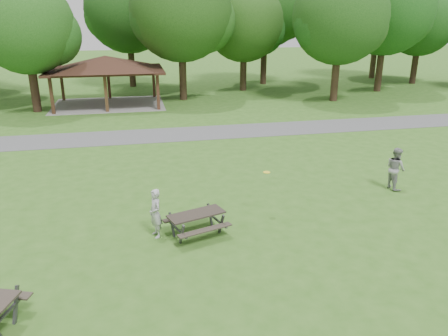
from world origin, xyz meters
TOP-DOWN VIEW (x-y plane):
  - ground at (0.00, 0.00)m, footprint 160.00×160.00m
  - asphalt_path at (0.00, 14.00)m, footprint 120.00×3.20m
  - pavilion at (-4.00, 24.00)m, footprint 8.60×7.01m
  - tree_row_d at (-8.92, 22.53)m, footprint 6.93×6.60m
  - tree_row_e at (2.10, 25.03)m, footprint 8.40×8.00m
  - tree_row_f at (8.09, 28.53)m, footprint 7.35×7.00m
  - tree_row_g at (14.09, 22.03)m, footprint 7.77×7.40m
  - tree_row_h at (20.10, 25.53)m, footprint 8.61×8.20m
  - tree_row_i at (26.08, 29.03)m, footprint 7.14×6.80m
  - tree_deep_b at (-1.90, 33.03)m, footprint 8.40×8.00m
  - tree_deep_c at (11.10, 32.03)m, footprint 8.82×8.40m
  - tree_deep_d at (24.10, 33.53)m, footprint 8.40×8.00m
  - picnic_table_middle at (-0.44, 1.45)m, footprint 2.16×1.93m
  - frisbee_in_flight at (2.18, 2.47)m, footprint 0.33×0.33m
  - frisbee_thrower at (-1.72, 1.63)m, footprint 0.55×0.68m
  - frisbee_catcher at (8.01, 3.72)m, footprint 0.73×0.89m

SIDE VIEW (x-z plane):
  - ground at x=0.00m, z-range 0.00..0.00m
  - asphalt_path at x=0.00m, z-range 0.00..0.02m
  - picnic_table_middle at x=-0.44m, z-range 0.19..0.97m
  - frisbee_thrower at x=-1.72m, z-range 0.00..1.60m
  - frisbee_catcher at x=8.01m, z-range 0.00..1.73m
  - frisbee_in_flight at x=2.18m, z-range 1.58..1.60m
  - pavilion at x=-4.00m, z-range 1.18..4.94m
  - tree_row_d at x=-8.92m, z-range 1.13..10.41m
  - tree_row_f at x=8.09m, z-range 1.06..10.62m
  - tree_row_i at x=26.08m, z-range 1.15..10.67m
  - tree_row_g at x=14.09m, z-range 1.20..11.46m
  - tree_row_e at x=2.10m, z-range 1.27..12.29m
  - tree_deep_b at x=-1.90m, z-range 1.32..12.45m
  - tree_row_h at x=20.10m, z-range 1.34..12.71m
  - tree_deep_d at x=24.10m, z-range 1.39..12.66m
  - tree_deep_c at x=11.10m, z-range 1.49..13.39m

